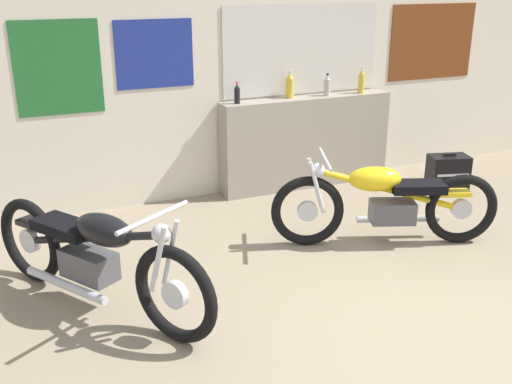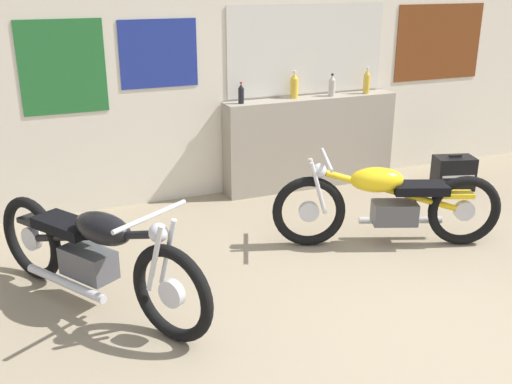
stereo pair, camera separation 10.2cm
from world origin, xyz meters
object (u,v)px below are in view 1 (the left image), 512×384
at_px(motorcycle_yellow, 385,202).
at_px(bottle_left_center, 290,86).
at_px(bottle_right_center, 361,81).
at_px(motorcycle_black, 94,255).
at_px(bottle_center, 327,86).
at_px(hard_case_black, 448,171).
at_px(bottle_leftmost, 237,94).

bearing_deg(motorcycle_yellow, bottle_left_center, 92.78).
relative_size(bottle_left_center, bottle_right_center, 1.00).
bearing_deg(bottle_right_center, motorcycle_black, -152.17).
relative_size(bottle_center, bottle_right_center, 0.84).
xyz_separation_m(bottle_left_center, motorcycle_yellow, (0.09, -1.75, -0.76)).
xyz_separation_m(bottle_left_center, bottle_center, (0.44, -0.06, -0.02)).
distance_m(bottle_left_center, bottle_right_center, 0.88).
height_order(bottle_center, bottle_right_center, bottle_right_center).
bearing_deg(hard_case_black, bottle_right_center, 138.34).
xyz_separation_m(bottle_leftmost, motorcycle_yellow, (0.73, -1.70, -0.72)).
bearing_deg(bottle_right_center, motorcycle_yellow, -115.15).
relative_size(bottle_leftmost, bottle_left_center, 0.76).
relative_size(bottle_leftmost, motorcycle_yellow, 0.12).
bearing_deg(motorcycle_yellow, bottle_leftmost, 113.37).
height_order(bottle_right_center, motorcycle_black, bottle_right_center).
height_order(motorcycle_black, hard_case_black, motorcycle_black).
distance_m(bottle_right_center, hard_case_black, 1.43).
relative_size(bottle_left_center, bottle_center, 1.20).
bearing_deg(bottle_center, motorcycle_yellow, -101.71).
distance_m(bottle_leftmost, bottle_right_center, 1.52).
distance_m(bottle_center, motorcycle_black, 3.49).
distance_m(bottle_center, bottle_right_center, 0.44).
xyz_separation_m(bottle_center, motorcycle_black, (-2.91, -1.79, -0.72)).
relative_size(bottle_right_center, hard_case_black, 0.60).
xyz_separation_m(bottle_center, bottle_right_center, (0.44, -0.02, 0.02)).
height_order(bottle_left_center, motorcycle_yellow, bottle_left_center).
height_order(bottle_right_center, hard_case_black, bottle_right_center).
height_order(bottle_left_center, bottle_center, bottle_left_center).
xyz_separation_m(bottle_left_center, bottle_right_center, (0.87, -0.08, -0.00)).
bearing_deg(bottle_left_center, motorcycle_black, -143.33).
bearing_deg(bottle_leftmost, bottle_left_center, 5.23).
bearing_deg(motorcycle_black, hard_case_black, 14.56).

